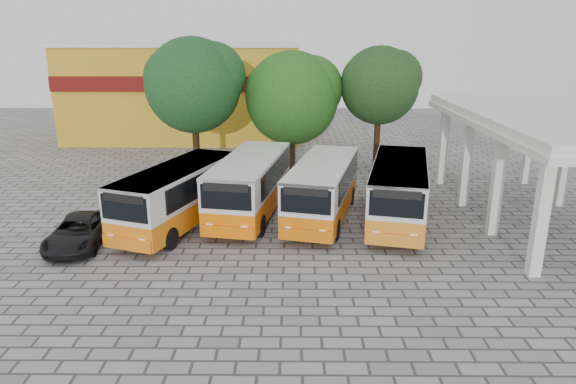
{
  "coord_description": "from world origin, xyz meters",
  "views": [
    {
      "loc": [
        -1.55,
        -20.75,
        8.96
      ],
      "look_at": [
        -1.73,
        3.57,
        1.5
      ],
      "focal_mm": 32.0,
      "sensor_mm": 36.0,
      "label": 1
    }
  ],
  "objects_px": {
    "bus_centre_left": "(250,183)",
    "bus_far_right": "(399,189)",
    "parked_car": "(79,232)",
    "bus_centre_right": "(323,187)",
    "bus_far_left": "(178,193)"
  },
  "relations": [
    {
      "from": "bus_centre_right",
      "to": "bus_far_left",
      "type": "bearing_deg",
      "value": -157.35
    },
    {
      "from": "bus_centre_left",
      "to": "parked_car",
      "type": "xyz_separation_m",
      "value": [
        -7.31,
        -4.01,
        -1.12
      ]
    },
    {
      "from": "bus_centre_right",
      "to": "bus_far_right",
      "type": "distance_m",
      "value": 3.73
    },
    {
      "from": "bus_far_left",
      "to": "bus_centre_right",
      "type": "distance_m",
      "value": 7.09
    },
    {
      "from": "bus_far_left",
      "to": "parked_car",
      "type": "bearing_deg",
      "value": -129.45
    },
    {
      "from": "bus_centre_left",
      "to": "bus_far_right",
      "type": "relative_size",
      "value": 1.0
    },
    {
      "from": "bus_centre_left",
      "to": "bus_far_right",
      "type": "height_order",
      "value": "bus_centre_left"
    },
    {
      "from": "bus_centre_left",
      "to": "bus_centre_right",
      "type": "relative_size",
      "value": 1.02
    },
    {
      "from": "bus_centre_left",
      "to": "parked_car",
      "type": "relative_size",
      "value": 1.91
    },
    {
      "from": "bus_centre_left",
      "to": "parked_car",
      "type": "bearing_deg",
      "value": -141.45
    },
    {
      "from": "bus_far_left",
      "to": "parked_car",
      "type": "height_order",
      "value": "bus_far_left"
    },
    {
      "from": "bus_centre_left",
      "to": "bus_centre_right",
      "type": "distance_m",
      "value": 3.7
    },
    {
      "from": "bus_centre_left",
      "to": "bus_centre_right",
      "type": "bearing_deg",
      "value": 1.98
    },
    {
      "from": "bus_far_right",
      "to": "parked_car",
      "type": "relative_size",
      "value": 1.91
    },
    {
      "from": "bus_far_right",
      "to": "parked_car",
      "type": "distance_m",
      "value": 15.04
    }
  ]
}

